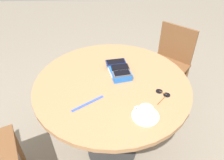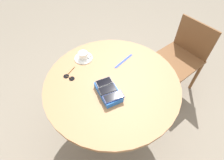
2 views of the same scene
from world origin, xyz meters
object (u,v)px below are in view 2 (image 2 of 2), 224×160
Objects in this scene: lanyard_strap at (124,61)px; chair_near_window at (180,57)px; saucer at (84,58)px; phone_black at (107,90)px; phone_box at (108,92)px; round_table at (112,91)px; phone_gray at (104,82)px; sunglasses at (69,77)px; phone_navy at (113,97)px; coffee_cup at (83,55)px.

chair_near_window is at bearing -73.77° from lanyard_strap.
saucer is 1.11m from chair_near_window.
phone_black is at bearing 118.55° from chair_near_window.
chair_near_window is at bearing -61.24° from phone_box.
phone_black is 0.37m from lanyard_strap.
round_table is 8.16× the size of phone_gray.
phone_black is 0.59× the size of lanyard_strap.
sunglasses is at bearing 48.22° from phone_black.
lanyard_strap is at bearing -26.17° from phone_navy.
phone_box is at bearing 118.76° from chair_near_window.
lanyard_strap is at bearing -34.58° from phone_black.
round_table is 8.05× the size of phone_black.
phone_navy and phone_gray have the same top height.
coffee_cup is (0.31, 0.17, 0.15)m from round_table.
phone_black is 1.01× the size of phone_gray.
chair_near_window reaches higher than round_table.
phone_black is 1.13m from chair_near_window.
phone_black is 0.16× the size of chair_near_window.
phone_box is 0.07m from phone_navy.
saucer is at bearing 16.85° from phone_navy.
sunglasses is at bearing 57.44° from phone_gray.
lanyard_strap is (0.30, -0.20, -0.02)m from phone_box.
round_table is 0.38m from coffee_cup.
phone_box is 0.35m from sunglasses.
phone_box reaches higher than sunglasses.
sunglasses is (0.16, 0.25, -0.05)m from phone_gray.
chair_near_window is at bearing -65.12° from round_table.
chair_near_window is at bearing -76.60° from sunglasses.
saucer is (0.48, 0.14, -0.05)m from phone_navy.
phone_black is at bearing 21.00° from phone_navy.
saucer is at bearing -36.97° from sunglasses.
phone_navy is at bearing 153.83° from lanyard_strap.
round_table is 0.27m from lanyard_strap.
phone_navy is 0.97× the size of saucer.
phone_navy is 0.50m from saucer.
phone_black reaches higher than sunglasses.
saucer is at bearing 71.15° from lanyard_strap.
round_table is 0.24m from phone_navy.
lanyard_strap is at bearing -81.28° from sunglasses.
chair_near_window is (0.22, -0.74, -0.31)m from lanyard_strap.
chair_near_window reaches higher than phone_box.
round_table is 0.36m from sunglasses.
phone_navy is 1.17× the size of phone_gray.
phone_navy is 0.41m from lanyard_strap.
phone_navy is at bearing 122.34° from chair_near_window.
phone_box is 1.11× the size of lanyard_strap.
sunglasses is (-0.07, 0.46, 0.00)m from lanyard_strap.
sunglasses is at bearing 68.11° from round_table.
round_table is 9.94× the size of coffee_cup.
phone_navy is 0.07m from phone_black.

